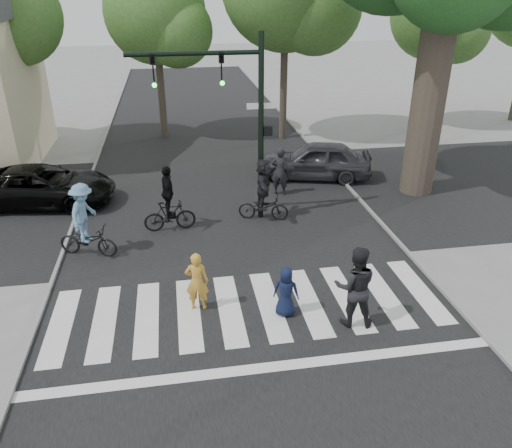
# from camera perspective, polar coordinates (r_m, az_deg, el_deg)

# --- Properties ---
(ground) EXTENTS (120.00, 120.00, 0.00)m
(ground) POSITION_cam_1_polar(r_m,az_deg,el_deg) (11.76, 0.04, -12.27)
(ground) COLOR gray
(ground) RESTS_ON ground
(road_stem) EXTENTS (10.00, 70.00, 0.01)m
(road_stem) POSITION_cam_1_polar(r_m,az_deg,el_deg) (15.95, -2.97, -1.22)
(road_stem) COLOR black
(road_stem) RESTS_ON ground
(road_cross) EXTENTS (70.00, 10.00, 0.01)m
(road_cross) POSITION_cam_1_polar(r_m,az_deg,el_deg) (18.65, -4.09, 2.93)
(road_cross) COLOR black
(road_cross) RESTS_ON ground
(curb_left) EXTENTS (0.10, 70.00, 0.10)m
(curb_left) POSITION_cam_1_polar(r_m,az_deg,el_deg) (16.23, -20.98, -2.35)
(curb_left) COLOR gray
(curb_left) RESTS_ON ground
(curb_right) EXTENTS (0.10, 70.00, 0.10)m
(curb_right) POSITION_cam_1_polar(r_m,az_deg,el_deg) (17.17, 14.00, 0.23)
(curb_right) COLOR gray
(curb_right) RESTS_ON ground
(crosswalk) EXTENTS (10.00, 3.85, 0.01)m
(crosswalk) POSITION_cam_1_polar(r_m,az_deg,el_deg) (12.27, -0.49, -10.36)
(crosswalk) COLOR silver
(crosswalk) RESTS_ON ground
(traffic_signal) EXTENTS (4.45, 0.29, 6.00)m
(traffic_signal) POSITION_cam_1_polar(r_m,az_deg,el_deg) (15.79, -2.53, 13.58)
(traffic_signal) COLOR black
(traffic_signal) RESTS_ON ground
(bg_tree_2) EXTENTS (5.04, 4.80, 8.40)m
(bg_tree_2) POSITION_cam_1_polar(r_m,az_deg,el_deg) (25.77, -10.86, 22.19)
(bg_tree_2) COLOR brown
(bg_tree_2) RESTS_ON ground
(bg_tree_4) EXTENTS (4.83, 4.60, 8.15)m
(bg_tree_4) POSITION_cam_1_polar(r_m,az_deg,el_deg) (28.80, 20.45, 21.19)
(bg_tree_4) COLOR brown
(bg_tree_4) RESTS_ON ground
(pedestrian_woman) EXTENTS (0.62, 0.46, 1.55)m
(pedestrian_woman) POSITION_cam_1_polar(r_m,az_deg,el_deg) (12.16, -6.77, -6.55)
(pedestrian_woman) COLOR gold
(pedestrian_woman) RESTS_ON ground
(pedestrian_child) EXTENTS (0.73, 0.60, 1.29)m
(pedestrian_child) POSITION_cam_1_polar(r_m,az_deg,el_deg) (11.97, 3.44, -7.73)
(pedestrian_child) COLOR #0F1733
(pedestrian_child) RESTS_ON ground
(pedestrian_adult) EXTENTS (1.12, 0.96, 2.01)m
(pedestrian_adult) POSITION_cam_1_polar(r_m,az_deg,el_deg) (11.70, 11.25, -7.04)
(pedestrian_adult) COLOR black
(pedestrian_adult) RESTS_ON ground
(cyclist_left) EXTENTS (1.87, 1.30, 2.24)m
(cyclist_left) POSITION_cam_1_polar(r_m,az_deg,el_deg) (15.16, -18.91, -0.12)
(cyclist_left) COLOR black
(cyclist_left) RESTS_ON ground
(cyclist_mid) EXTENTS (1.69, 1.03, 2.17)m
(cyclist_mid) POSITION_cam_1_polar(r_m,az_deg,el_deg) (16.12, -9.93, 2.20)
(cyclist_mid) COLOR black
(cyclist_mid) RESTS_ON ground
(cyclist_right) EXTENTS (1.78, 1.65, 2.14)m
(cyclist_right) POSITION_cam_1_polar(r_m,az_deg,el_deg) (16.60, 0.86, 3.56)
(cyclist_right) COLOR black
(cyclist_right) RESTS_ON ground
(car_suv) EXTENTS (5.33, 3.03, 1.40)m
(car_suv) POSITION_cam_1_polar(r_m,az_deg,el_deg) (19.44, -23.22, 4.00)
(car_suv) COLOR black
(car_suv) RESTS_ON ground
(car_grey) EXTENTS (4.76, 2.87, 1.52)m
(car_grey) POSITION_cam_1_polar(r_m,az_deg,el_deg) (20.56, 6.83, 7.27)
(car_grey) COLOR #333238
(car_grey) RESTS_ON ground
(bystander_dark) EXTENTS (0.78, 0.66, 1.83)m
(bystander_dark) POSITION_cam_1_polar(r_m,az_deg,el_deg) (18.73, 2.76, 6.05)
(bystander_dark) COLOR black
(bystander_dark) RESTS_ON ground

